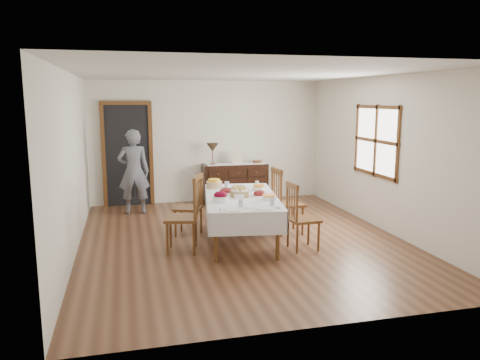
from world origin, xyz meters
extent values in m
plane|color=brown|center=(0.00, 0.00, 0.00)|extent=(6.00, 6.00, 0.00)
cube|color=silver|center=(0.00, 0.00, 2.60)|extent=(5.00, 6.00, 0.02)
cube|color=white|center=(0.00, 3.00, 1.30)|extent=(5.00, 0.02, 2.60)
cube|color=white|center=(0.00, -3.00, 1.30)|extent=(5.00, 0.02, 2.60)
cube|color=white|center=(-2.50, 0.00, 1.30)|extent=(0.02, 6.00, 2.60)
cube|color=white|center=(2.50, 0.00, 1.30)|extent=(0.02, 6.00, 2.60)
cube|color=white|center=(2.49, 0.30, 1.50)|extent=(0.02, 1.30, 1.10)
cube|color=brown|center=(2.48, 0.30, 1.50)|extent=(0.03, 1.46, 1.26)
cube|color=black|center=(-1.70, 2.96, 1.05)|extent=(0.90, 0.06, 2.10)
cube|color=brown|center=(-1.70, 2.94, 1.05)|extent=(1.04, 0.08, 2.18)
cube|color=silver|center=(-0.03, -0.09, 0.71)|extent=(1.36, 2.23, 0.04)
cylinder|color=brown|center=(-0.59, -0.91, 0.34)|extent=(0.06, 0.06, 0.67)
cylinder|color=brown|center=(0.25, -1.05, 0.34)|extent=(0.06, 0.06, 0.67)
cylinder|color=brown|center=(-0.31, 0.87, 0.34)|extent=(0.06, 0.06, 0.67)
cylinder|color=brown|center=(0.53, 0.74, 0.34)|extent=(0.06, 0.06, 0.67)
cube|color=silver|center=(-0.55, -0.01, 0.57)|extent=(0.35, 2.11, 0.32)
cube|color=silver|center=(0.50, -0.17, 0.57)|extent=(0.35, 2.11, 0.32)
cube|color=silver|center=(-0.19, -1.13, 0.57)|extent=(1.08, 0.19, 0.32)
cube|color=silver|center=(0.14, 0.95, 0.57)|extent=(1.08, 0.19, 0.32)
cube|color=brown|center=(-0.99, -0.35, 0.50)|extent=(0.56, 0.56, 0.04)
cylinder|color=brown|center=(-1.14, -0.12, 0.24)|extent=(0.04, 0.04, 0.48)
cylinder|color=brown|center=(-1.22, -0.49, 0.24)|extent=(0.04, 0.04, 0.48)
cylinder|color=brown|center=(-0.77, -0.20, 0.24)|extent=(0.04, 0.04, 0.48)
cylinder|color=brown|center=(-0.85, -0.57, 0.24)|extent=(0.04, 0.04, 0.48)
cylinder|color=brown|center=(-0.74, -0.20, 0.81)|extent=(0.04, 0.04, 0.62)
cylinder|color=brown|center=(-0.83, -0.59, 0.81)|extent=(0.04, 0.04, 0.62)
cube|color=brown|center=(-0.79, -0.39, 1.08)|extent=(0.14, 0.44, 0.09)
cylinder|color=brown|center=(-0.77, -0.30, 0.79)|extent=(0.02, 0.02, 0.51)
cylinder|color=brown|center=(-0.79, -0.39, 0.79)|extent=(0.02, 0.02, 0.51)
cylinder|color=brown|center=(-0.81, -0.49, 0.79)|extent=(0.02, 0.02, 0.51)
cube|color=brown|center=(-0.78, 0.47, 0.45)|extent=(0.56, 0.56, 0.04)
cylinder|color=brown|center=(-0.88, 0.69, 0.22)|extent=(0.04, 0.04, 0.43)
cylinder|color=brown|center=(-1.01, 0.38, 0.22)|extent=(0.04, 0.04, 0.43)
cylinder|color=brown|center=(-0.56, 0.56, 0.22)|extent=(0.04, 0.04, 0.43)
cylinder|color=brown|center=(-0.69, 0.24, 0.22)|extent=(0.04, 0.04, 0.43)
cylinder|color=brown|center=(-0.54, 0.56, 0.74)|extent=(0.04, 0.04, 0.57)
cylinder|color=brown|center=(-0.68, 0.23, 0.74)|extent=(0.04, 0.04, 0.57)
cube|color=brown|center=(-0.61, 0.39, 0.98)|extent=(0.20, 0.39, 0.08)
cylinder|color=brown|center=(-0.57, 0.48, 0.72)|extent=(0.02, 0.02, 0.46)
cylinder|color=brown|center=(-0.61, 0.39, 0.72)|extent=(0.02, 0.02, 0.46)
cylinder|color=brown|center=(-0.64, 0.31, 0.72)|extent=(0.02, 0.02, 0.46)
cube|color=brown|center=(0.78, -0.67, 0.45)|extent=(0.44, 0.44, 0.04)
cylinder|color=brown|center=(0.96, -0.83, 0.22)|extent=(0.04, 0.04, 0.43)
cylinder|color=brown|center=(0.94, -0.49, 0.22)|extent=(0.04, 0.04, 0.43)
cylinder|color=brown|center=(0.62, -0.85, 0.22)|extent=(0.04, 0.04, 0.43)
cylinder|color=brown|center=(0.60, -0.51, 0.22)|extent=(0.04, 0.04, 0.43)
cylinder|color=brown|center=(0.60, -0.86, 0.73)|extent=(0.04, 0.04, 0.56)
cylinder|color=brown|center=(0.58, -0.50, 0.73)|extent=(0.04, 0.04, 0.56)
cube|color=brown|center=(0.59, -0.68, 0.97)|extent=(0.06, 0.40, 0.08)
cylinder|color=brown|center=(0.59, -0.77, 0.71)|extent=(0.02, 0.02, 0.46)
cylinder|color=brown|center=(0.59, -0.68, 0.71)|extent=(0.02, 0.02, 0.46)
cylinder|color=brown|center=(0.58, -0.59, 0.71)|extent=(0.02, 0.02, 0.46)
cube|color=brown|center=(0.84, 0.18, 0.49)|extent=(0.48, 0.48, 0.04)
cylinder|color=brown|center=(1.04, 0.00, 0.24)|extent=(0.04, 0.04, 0.47)
cylinder|color=brown|center=(1.02, 0.37, 0.24)|extent=(0.04, 0.04, 0.47)
cylinder|color=brown|center=(0.67, -0.01, 0.24)|extent=(0.04, 0.04, 0.47)
cylinder|color=brown|center=(0.65, 0.36, 0.24)|extent=(0.04, 0.04, 0.47)
cylinder|color=brown|center=(0.65, -0.03, 0.80)|extent=(0.04, 0.04, 0.61)
cylinder|color=brown|center=(0.63, 0.37, 0.80)|extent=(0.04, 0.04, 0.61)
cube|color=brown|center=(0.64, 0.17, 1.06)|extent=(0.06, 0.44, 0.09)
cylinder|color=brown|center=(0.64, 0.07, 0.78)|extent=(0.02, 0.02, 0.50)
cylinder|color=brown|center=(0.64, 0.17, 0.78)|extent=(0.02, 0.02, 0.50)
cylinder|color=brown|center=(0.63, 0.27, 0.78)|extent=(0.02, 0.02, 0.50)
cube|color=black|center=(0.54, 2.72, 0.42)|extent=(1.39, 0.46, 0.83)
cube|color=black|center=(0.12, 2.48, 0.67)|extent=(0.39, 0.02, 0.17)
sphere|color=brown|center=(0.12, 2.46, 0.67)|extent=(0.03, 0.03, 0.03)
cube|color=black|center=(0.54, 2.48, 0.67)|extent=(0.39, 0.02, 0.17)
sphere|color=brown|center=(0.54, 2.46, 0.67)|extent=(0.03, 0.03, 0.03)
cube|color=black|center=(0.95, 2.48, 0.67)|extent=(0.39, 0.02, 0.17)
sphere|color=brown|center=(0.95, 2.46, 0.67)|extent=(0.03, 0.03, 0.03)
imported|color=#5A5C66|center=(-1.60, 2.17, 0.88)|extent=(0.56, 0.37, 1.76)
cylinder|color=olive|center=(-0.06, -0.13, 0.78)|extent=(0.29, 0.29, 0.09)
cylinder|color=white|center=(-0.06, -0.13, 0.83)|extent=(0.26, 0.26, 0.02)
sphere|color=tan|center=(0.01, -0.13, 0.86)|extent=(0.08, 0.08, 0.08)
sphere|color=tan|center=(-0.06, -0.06, 0.86)|extent=(0.08, 0.08, 0.08)
sphere|color=tan|center=(-0.14, -0.13, 0.86)|extent=(0.08, 0.08, 0.08)
sphere|color=tan|center=(-0.06, -0.20, 0.86)|extent=(0.08, 0.08, 0.08)
cylinder|color=black|center=(0.00, 0.24, 0.76)|extent=(0.27, 0.27, 0.05)
ellipsoid|color=pink|center=(0.07, 0.24, 0.81)|extent=(0.05, 0.05, 0.06)
ellipsoid|color=#6BC2E7|center=(0.05, 0.29, 0.81)|extent=(0.05, 0.05, 0.06)
ellipsoid|color=#8DDE6A|center=(0.01, 0.31, 0.81)|extent=(0.05, 0.05, 0.06)
ellipsoid|color=orange|center=(-0.04, 0.30, 0.81)|extent=(0.05, 0.05, 0.06)
ellipsoid|color=#DE94EB|center=(-0.07, 0.26, 0.81)|extent=(0.05, 0.05, 0.06)
ellipsoid|color=#FFFC6A|center=(-0.07, 0.21, 0.81)|extent=(0.05, 0.05, 0.06)
ellipsoid|color=pink|center=(-0.04, 0.17, 0.81)|extent=(0.05, 0.05, 0.06)
ellipsoid|color=#6BC2E7|center=(0.01, 0.16, 0.81)|extent=(0.05, 0.05, 0.06)
ellipsoid|color=#8DDE6A|center=(0.05, 0.19, 0.81)|extent=(0.05, 0.05, 0.06)
cylinder|color=white|center=(-0.21, 0.17, 0.74)|extent=(0.31, 0.31, 0.01)
ellipsoid|color=maroon|center=(-0.21, 0.17, 0.77)|extent=(0.19, 0.16, 0.11)
cylinder|color=white|center=(0.25, -0.16, 0.74)|extent=(0.27, 0.27, 0.01)
ellipsoid|color=maroon|center=(0.25, -0.16, 0.77)|extent=(0.19, 0.16, 0.11)
cylinder|color=white|center=(-0.42, -0.41, 0.77)|extent=(0.23, 0.23, 0.08)
ellipsoid|color=#610017|center=(-0.42, -0.41, 0.83)|extent=(0.20, 0.17, 0.11)
cylinder|color=white|center=(0.38, 0.31, 0.76)|extent=(0.21, 0.21, 0.06)
cylinder|color=orange|center=(0.38, 0.31, 0.80)|extent=(0.18, 0.18, 0.03)
cylinder|color=#D0AD83|center=(-0.31, 0.66, 0.79)|extent=(0.27, 0.27, 0.11)
cylinder|color=yellow|center=(-0.31, 0.66, 0.86)|extent=(0.20, 0.20, 0.04)
cylinder|color=white|center=(0.32, -0.44, 0.76)|extent=(0.23, 0.23, 0.05)
cylinder|color=#F09F4A|center=(0.32, -0.44, 0.79)|extent=(0.20, 0.20, 0.02)
cube|color=white|center=(-0.10, -0.26, 0.77)|extent=(0.15, 0.11, 0.07)
cylinder|color=white|center=(-0.36, -0.94, 0.74)|extent=(0.25, 0.25, 0.01)
cube|color=white|center=(-0.53, -0.94, 0.74)|extent=(0.10, 0.13, 0.01)
cube|color=silver|center=(-0.53, -0.94, 0.74)|extent=(0.04, 0.16, 0.01)
cube|color=silver|center=(-0.20, -0.94, 0.74)|extent=(0.04, 0.18, 0.01)
cube|color=silver|center=(-0.16, -0.94, 0.74)|extent=(0.04, 0.14, 0.01)
cylinder|color=silver|center=(-0.21, -0.79, 0.78)|extent=(0.07, 0.07, 0.10)
cylinder|color=white|center=(0.08, -1.00, 0.74)|extent=(0.25, 0.25, 0.01)
cube|color=white|center=(-0.09, -1.00, 0.74)|extent=(0.10, 0.13, 0.01)
cube|color=silver|center=(-0.09, -1.00, 0.74)|extent=(0.04, 0.16, 0.01)
cube|color=silver|center=(0.24, -1.00, 0.74)|extent=(0.04, 0.18, 0.01)
cube|color=silver|center=(0.28, -1.00, 0.74)|extent=(0.04, 0.14, 0.01)
cylinder|color=silver|center=(0.23, -0.85, 0.78)|extent=(0.07, 0.07, 0.10)
cylinder|color=silver|center=(-0.11, 0.60, 0.79)|extent=(0.07, 0.07, 0.11)
cylinder|color=silver|center=(0.40, 0.52, 0.79)|extent=(0.06, 0.06, 0.11)
cube|color=white|center=(0.57, 2.71, 0.84)|extent=(1.30, 0.35, 0.01)
cylinder|color=brown|center=(0.05, 2.69, 0.85)|extent=(0.12, 0.12, 0.03)
cylinder|color=brown|center=(0.05, 2.69, 0.99)|extent=(0.02, 0.02, 0.25)
cone|color=#3C301D|center=(0.05, 2.69, 1.20)|extent=(0.26, 0.26, 0.18)
cube|color=beige|center=(0.58, 2.68, 0.97)|extent=(0.22, 0.08, 0.28)
cylinder|color=brown|center=(1.04, 2.73, 0.86)|extent=(0.20, 0.20, 0.06)
camera|label=1|loc=(-1.76, -6.98, 2.23)|focal=35.00mm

